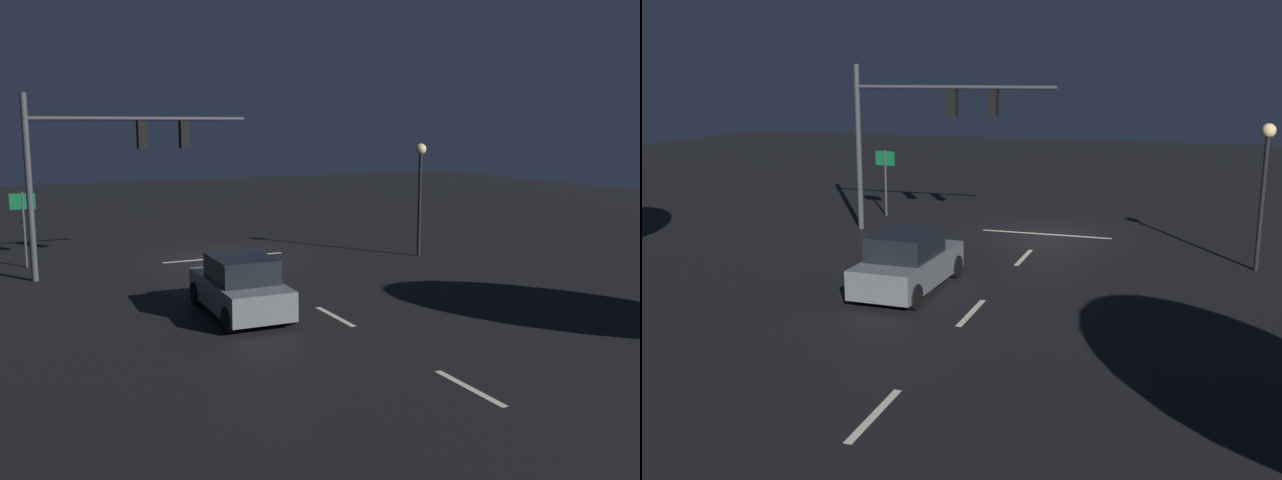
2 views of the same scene
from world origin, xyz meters
The scene contains 9 objects.
ground_plane centered at (0.00, 0.00, 0.00)m, with size 80.00×80.00×0.00m, color black.
traffic_signal_assembly centered at (4.67, 1.43, 4.33)m, with size 7.80×0.47×6.37m.
lane_dash_far centered at (0.00, 4.00, 0.00)m, with size 2.20×0.16×0.01m, color beige.
lane_dash_mid centered at (0.00, 10.00, 0.00)m, with size 2.20×0.16×0.01m, color beige.
lane_dash_near centered at (0.00, 16.00, 0.00)m, with size 2.20×0.16×0.01m, color beige.
stop_bar centered at (0.00, 0.24, 0.00)m, with size 5.00×0.16×0.01m, color beige.
car_approaching centered at (2.30, 8.61, 0.80)m, with size 1.99×4.41×1.70m.
street_lamp_left_kerb centered at (-7.29, 3.36, 3.24)m, with size 0.44×0.44×4.57m.
route_sign centered at (7.30, -1.27, 2.05)m, with size 0.90×0.15×2.84m.
Camera 1 is at (8.76, 26.91, 5.35)m, focal length 39.32 mm.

